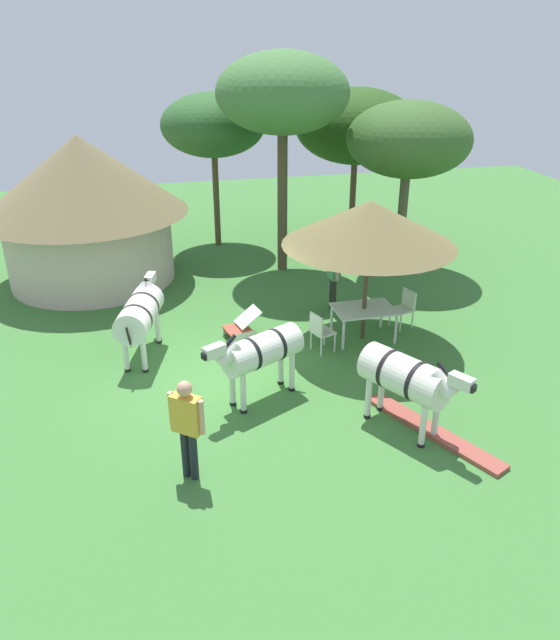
{
  "coord_description": "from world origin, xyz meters",
  "views": [
    {
      "loc": [
        -1.46,
        -10.55,
        6.32
      ],
      "look_at": [
        1.13,
        0.37,
        1.0
      ],
      "focal_mm": 34.18,
      "sensor_mm": 36.0,
      "label": 1
    }
  ],
  "objects_px": {
    "shade_umbrella": "(370,223)",
    "zebra_nearest_camera": "(260,352)",
    "thatched_hut": "(85,203)",
    "guest_beside_umbrella": "(334,271)",
    "patio_chair_west_end": "(405,306)",
    "striped_lounge_chair": "(242,326)",
    "acacia_tree_behind_hut": "(356,126)",
    "acacia_tree_right_background": "(283,94)",
    "zebra_toward_hut": "(407,378)",
    "patio_dining_table": "(364,312)",
    "standing_watcher": "(187,421)",
    "acacia_tree_far_lawn": "(409,140)",
    "acacia_tree_left_background": "(213,125)",
    "zebra_by_umbrella": "(140,313)",
    "patio_chair_near_lawn": "(320,330)"
  },
  "relations": [
    {
      "from": "striped_lounge_chair",
      "to": "acacia_tree_far_lawn",
      "type": "xyz_separation_m",
      "value": [
        5.28,
        3.37,
        3.42
      ]
    },
    {
      "from": "patio_chair_near_lawn",
      "to": "zebra_nearest_camera",
      "type": "height_order",
      "value": "zebra_nearest_camera"
    },
    {
      "from": "shade_umbrella",
      "to": "patio_chair_west_end",
      "type": "bearing_deg",
      "value": 16.84
    },
    {
      "from": "acacia_tree_behind_hut",
      "to": "patio_dining_table",
      "type": "bearing_deg",
      "value": -107.36
    },
    {
      "from": "patio_chair_west_end",
      "to": "guest_beside_umbrella",
      "type": "xyz_separation_m",
      "value": [
        -1.34,
        1.33,
        0.49
      ]
    },
    {
      "from": "patio_chair_west_end",
      "to": "guest_beside_umbrella",
      "type": "height_order",
      "value": "guest_beside_umbrella"
    },
    {
      "from": "striped_lounge_chair",
      "to": "acacia_tree_left_background",
      "type": "height_order",
      "value": "acacia_tree_left_background"
    },
    {
      "from": "standing_watcher",
      "to": "zebra_by_umbrella",
      "type": "bearing_deg",
      "value": 136.43
    },
    {
      "from": "zebra_toward_hut",
      "to": "acacia_tree_far_lawn",
      "type": "relative_size",
      "value": 0.42
    },
    {
      "from": "guest_beside_umbrella",
      "to": "zebra_by_umbrella",
      "type": "distance_m",
      "value": 4.88
    },
    {
      "from": "shade_umbrella",
      "to": "striped_lounge_chair",
      "type": "distance_m",
      "value": 3.68
    },
    {
      "from": "zebra_toward_hut",
      "to": "acacia_tree_right_background",
      "type": "distance_m",
      "value": 9.13
    },
    {
      "from": "guest_beside_umbrella",
      "to": "zebra_by_umbrella",
      "type": "bearing_deg",
      "value": 104.48
    },
    {
      "from": "zebra_toward_hut",
      "to": "patio_dining_table",
      "type": "bearing_deg",
      "value": -128.73
    },
    {
      "from": "shade_umbrella",
      "to": "acacia_tree_right_background",
      "type": "height_order",
      "value": "acacia_tree_right_background"
    },
    {
      "from": "acacia_tree_right_background",
      "to": "acacia_tree_far_lawn",
      "type": "distance_m",
      "value": 3.62
    },
    {
      "from": "acacia_tree_far_lawn",
      "to": "acacia_tree_left_background",
      "type": "distance_m",
      "value": 5.93
    },
    {
      "from": "acacia_tree_far_lawn",
      "to": "standing_watcher",
      "type": "bearing_deg",
      "value": -130.87
    },
    {
      "from": "acacia_tree_left_background",
      "to": "guest_beside_umbrella",
      "type": "bearing_deg",
      "value": -70.44
    },
    {
      "from": "zebra_by_umbrella",
      "to": "zebra_toward_hut",
      "type": "xyz_separation_m",
      "value": [
        4.32,
        -3.79,
        0.03
      ]
    },
    {
      "from": "zebra_nearest_camera",
      "to": "acacia_tree_right_background",
      "type": "xyz_separation_m",
      "value": [
        2.05,
        6.76,
        3.85
      ]
    },
    {
      "from": "acacia_tree_far_lawn",
      "to": "acacia_tree_behind_hut",
      "type": "bearing_deg",
      "value": 95.95
    },
    {
      "from": "thatched_hut",
      "to": "standing_watcher",
      "type": "xyz_separation_m",
      "value": [
        1.77,
        -9.14,
        -1.14
      ]
    },
    {
      "from": "acacia_tree_behind_hut",
      "to": "acacia_tree_right_background",
      "type": "distance_m",
      "value": 4.09
    },
    {
      "from": "patio_chair_near_lawn",
      "to": "zebra_toward_hut",
      "type": "relative_size",
      "value": 0.45
    },
    {
      "from": "patio_dining_table",
      "to": "acacia_tree_far_lawn",
      "type": "bearing_deg",
      "value": 57.31
    },
    {
      "from": "patio_chair_near_lawn",
      "to": "guest_beside_umbrella",
      "type": "distance_m",
      "value": 2.34
    },
    {
      "from": "patio_dining_table",
      "to": "striped_lounge_chair",
      "type": "distance_m",
      "value": 2.79
    },
    {
      "from": "guest_beside_umbrella",
      "to": "patio_dining_table",
      "type": "bearing_deg",
      "value": -175.6
    },
    {
      "from": "acacia_tree_behind_hut",
      "to": "acacia_tree_right_background",
      "type": "relative_size",
      "value": 0.81
    },
    {
      "from": "shade_umbrella",
      "to": "zebra_nearest_camera",
      "type": "distance_m",
      "value": 3.79
    },
    {
      "from": "guest_beside_umbrella",
      "to": "striped_lounge_chair",
      "type": "bearing_deg",
      "value": 109.41
    },
    {
      "from": "guest_beside_umbrella",
      "to": "standing_watcher",
      "type": "relative_size",
      "value": 0.97
    },
    {
      "from": "thatched_hut",
      "to": "guest_beside_umbrella",
      "type": "height_order",
      "value": "thatched_hut"
    },
    {
      "from": "shade_umbrella",
      "to": "patio_chair_west_end",
      "type": "relative_size",
      "value": 4.13
    },
    {
      "from": "patio_chair_west_end",
      "to": "standing_watcher",
      "type": "distance_m",
      "value": 6.94
    },
    {
      "from": "patio_chair_west_end",
      "to": "guest_beside_umbrella",
      "type": "distance_m",
      "value": 1.95
    },
    {
      "from": "patio_dining_table",
      "to": "patio_chair_near_lawn",
      "type": "bearing_deg",
      "value": -160.89
    },
    {
      "from": "patio_chair_near_lawn",
      "to": "striped_lounge_chair",
      "type": "relative_size",
      "value": 1.01
    },
    {
      "from": "patio_chair_west_end",
      "to": "zebra_toward_hut",
      "type": "bearing_deg",
      "value": 139.16
    },
    {
      "from": "shade_umbrella",
      "to": "guest_beside_umbrella",
      "type": "bearing_deg",
      "value": 96.17
    },
    {
      "from": "zebra_nearest_camera",
      "to": "acacia_tree_behind_hut",
      "type": "height_order",
      "value": "acacia_tree_behind_hut"
    },
    {
      "from": "patio_chair_near_lawn",
      "to": "guest_beside_umbrella",
      "type": "bearing_deg",
      "value": 136.04
    },
    {
      "from": "standing_watcher",
      "to": "shade_umbrella",
      "type": "bearing_deg",
      "value": 80.99
    },
    {
      "from": "patio_chair_west_end",
      "to": "striped_lounge_chair",
      "type": "distance_m",
      "value": 3.85
    },
    {
      "from": "shade_umbrella",
      "to": "zebra_nearest_camera",
      "type": "relative_size",
      "value": 1.83
    },
    {
      "from": "zebra_toward_hut",
      "to": "acacia_tree_right_background",
      "type": "xyz_separation_m",
      "value": [
        -0.18,
        8.29,
        3.82
      ]
    },
    {
      "from": "zebra_by_umbrella",
      "to": "acacia_tree_left_background",
      "type": "xyz_separation_m",
      "value": [
        2.63,
        7.17,
        2.77
      ]
    },
    {
      "from": "thatched_hut",
      "to": "patio_chair_west_end",
      "type": "height_order",
      "value": "thatched_hut"
    },
    {
      "from": "patio_chair_near_lawn",
      "to": "acacia_tree_far_lawn",
      "type": "xyz_separation_m",
      "value": [
        3.76,
        4.48,
        3.16
      ]
    }
  ]
}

